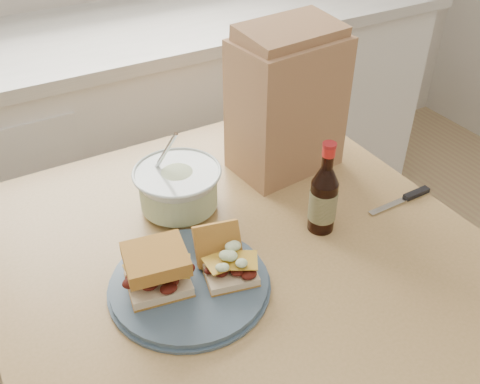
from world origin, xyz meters
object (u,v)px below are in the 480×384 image
dining_table (237,286)px  paper_bag (287,106)px  plate (189,284)px  beer_bottle (323,198)px  coleslaw_bowl (178,190)px

dining_table → paper_bag: bearing=39.4°
paper_bag → dining_table: bearing=-146.3°
plate → beer_bottle: beer_bottle is taller
dining_table → plate: bearing=-157.1°
beer_bottle → coleslaw_bowl: bearing=148.2°
plate → paper_bag: 0.50m
beer_bottle → paper_bag: size_ratio=0.65×
beer_bottle → dining_table: bearing=179.1°
beer_bottle → paper_bag: (0.07, 0.25, 0.08)m
plate → paper_bag: size_ratio=0.91×
dining_table → beer_bottle: beer_bottle is taller
dining_table → beer_bottle: size_ratio=4.54×
dining_table → coleslaw_bowl: (-0.05, 0.18, 0.17)m
dining_table → beer_bottle: (0.19, -0.04, 0.20)m
coleslaw_bowl → beer_bottle: 0.32m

